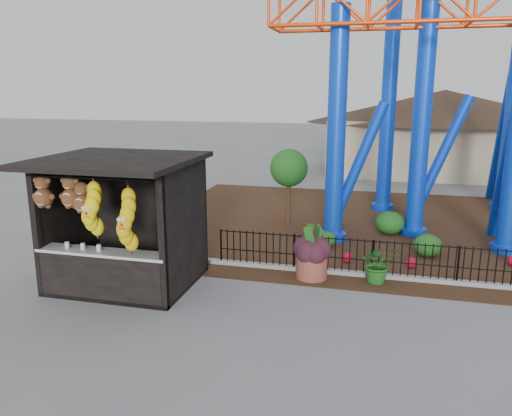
% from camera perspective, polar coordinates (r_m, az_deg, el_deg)
% --- Properties ---
extents(ground, '(120.00, 120.00, 0.00)m').
position_cam_1_polar(ground, '(10.70, -2.84, -12.28)').
color(ground, slate).
rests_on(ground, ground).
extents(mulch_bed, '(18.00, 12.00, 0.02)m').
position_cam_1_polar(mulch_bed, '(17.85, 17.37, -2.21)').
color(mulch_bed, '#331E11').
rests_on(mulch_bed, ground).
extents(curb, '(18.00, 0.18, 0.12)m').
position_cam_1_polar(curb, '(13.08, 18.42, -7.77)').
color(curb, gray).
rests_on(curb, ground).
extents(prize_booth, '(3.50, 3.40, 3.12)m').
position_cam_1_polar(prize_booth, '(12.11, -15.38, -1.95)').
color(prize_booth, black).
rests_on(prize_booth, ground).
extents(picket_fence, '(12.20, 0.06, 1.00)m').
position_cam_1_polar(picket_fence, '(13.05, 22.53, -6.12)').
color(picket_fence, black).
rests_on(picket_fence, ground).
extents(roller_coaster, '(11.00, 6.37, 10.82)m').
position_cam_1_polar(roller_coaster, '(17.67, 22.67, 18.33)').
color(roller_coaster, blue).
rests_on(roller_coaster, ground).
extents(terracotta_planter, '(0.85, 0.85, 0.65)m').
position_cam_1_polar(terracotta_planter, '(12.65, 6.39, -6.59)').
color(terracotta_planter, brown).
rests_on(terracotta_planter, ground).
extents(planter_foliage, '(0.70, 0.70, 0.64)m').
position_cam_1_polar(planter_foliage, '(12.45, 6.46, -3.80)').
color(planter_foliage, black).
rests_on(planter_foliage, terracotta_planter).
extents(potted_plant, '(0.95, 0.85, 0.97)m').
position_cam_1_polar(potted_plant, '(12.61, 13.80, -6.19)').
color(potted_plant, '#244D16').
rests_on(potted_plant, ground).
extents(landscaping, '(7.86, 3.77, 0.75)m').
position_cam_1_polar(landscaping, '(15.87, 19.25, -3.11)').
color(landscaping, '#1A4E17').
rests_on(landscaping, mulch_bed).
extents(pavilion, '(15.00, 15.00, 4.80)m').
position_cam_1_polar(pavilion, '(29.41, 20.61, 9.55)').
color(pavilion, '#BFAD8C').
rests_on(pavilion, ground).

